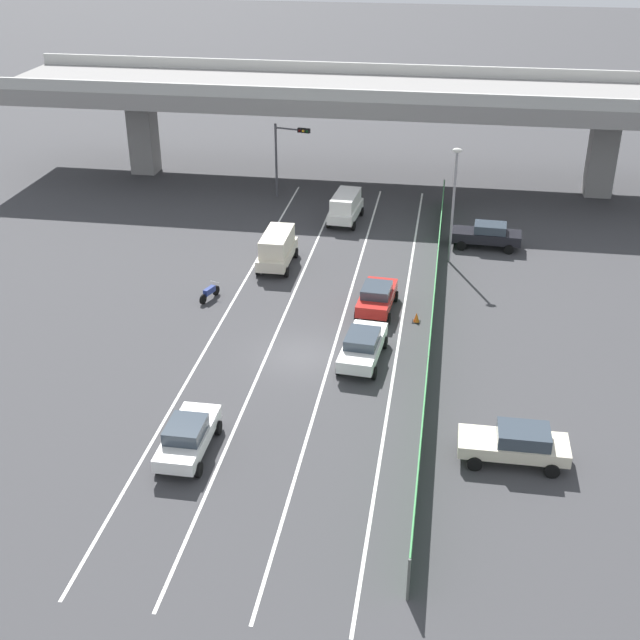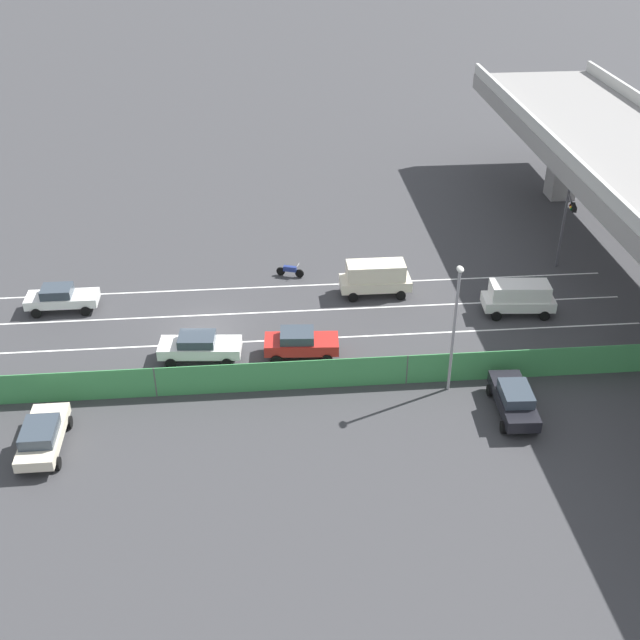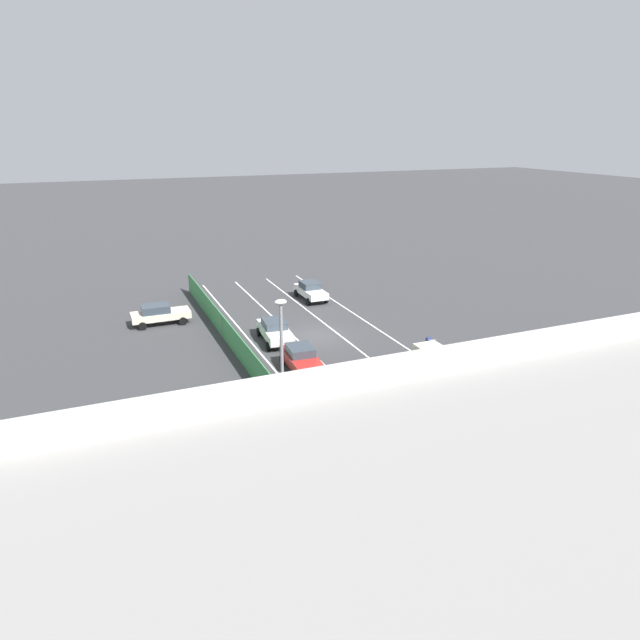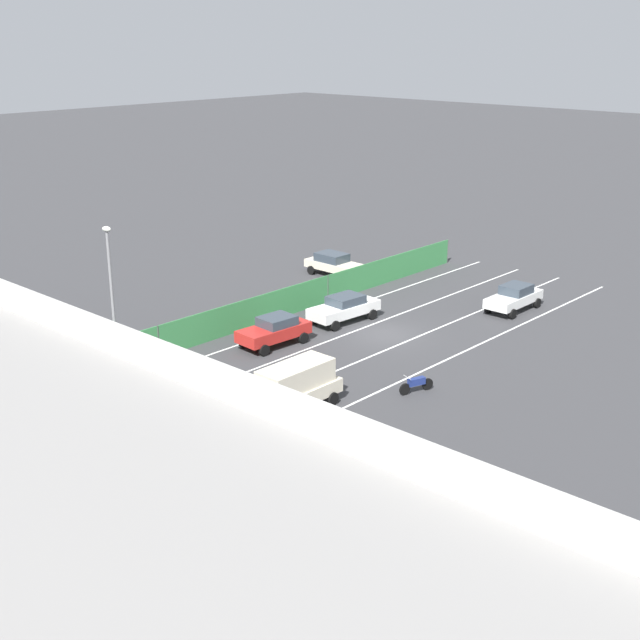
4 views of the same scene
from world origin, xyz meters
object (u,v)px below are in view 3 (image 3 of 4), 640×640
at_px(street_lamp, 282,359).
at_px(traffic_cone, 262,367).
at_px(car_van_cream, 439,367).
at_px(parked_sedan_cream, 159,313).
at_px(car_van_white, 488,451).
at_px(car_sedan_red, 301,358).
at_px(motorcycle, 430,343).
at_px(parked_sedan_dark, 253,467).
at_px(car_hatchback_white, 275,330).
at_px(car_sedan_white, 311,290).

relative_size(street_lamp, traffic_cone, 12.97).
bearing_deg(car_van_cream, parked_sedan_cream, -52.67).
height_order(car_van_white, car_sedan_red, car_van_white).
distance_m(motorcycle, parked_sedan_dark, 19.53).
height_order(car_hatchback_white, motorcycle, car_hatchback_white).
relative_size(car_van_cream, parked_sedan_cream, 1.00).
xyz_separation_m(motorcycle, parked_sedan_cream, (17.10, -13.08, 0.45)).
bearing_deg(parked_sedan_dark, motorcycle, -146.50).
xyz_separation_m(car_sedan_white, street_lamp, (10.59, 22.68, 3.65)).
height_order(motorcycle, street_lamp, street_lamp).
relative_size(car_van_cream, car_hatchback_white, 0.96).
bearing_deg(car_hatchback_white, car_van_cream, 121.21).
distance_m(car_van_white, parked_sedan_cream, 29.28).
bearing_deg(motorcycle, car_sedan_red, 0.39).
bearing_deg(parked_sedan_dark, car_sedan_white, -117.00).
height_order(car_van_cream, car_hatchback_white, car_van_cream).
bearing_deg(car_van_white, car_hatchback_white, -79.92).
relative_size(car_sedan_red, motorcycle, 2.33).
bearing_deg(car_van_white, traffic_cone, -68.18).
height_order(car_hatchback_white, street_lamp, street_lamp).
bearing_deg(car_van_cream, traffic_cone, -34.63).
xyz_separation_m(car_van_white, motorcycle, (-6.22, -14.11, -0.75)).
distance_m(car_van_white, traffic_cone, 16.25).
distance_m(car_hatchback_white, parked_sedan_cream, 10.38).
bearing_deg(parked_sedan_dark, street_lamp, -130.25).
height_order(car_van_cream, motorcycle, car_van_cream).
bearing_deg(traffic_cone, parked_sedan_cream, -68.20).
xyz_separation_m(car_sedan_red, parked_sedan_cream, (7.20, -13.15, -0.02)).
bearing_deg(parked_sedan_cream, car_sedan_white, -173.03).
xyz_separation_m(car_sedan_red, parked_sedan_dark, (6.38, 10.71, 0.01)).
bearing_deg(car_van_cream, car_hatchback_white, -58.79).
relative_size(car_van_white, car_sedan_red, 1.04).
height_order(car_hatchback_white, car_sedan_red, car_sedan_red).
distance_m(car_sedan_white, traffic_cone, 16.49).
bearing_deg(car_van_cream, parked_sedan_dark, 21.72).
xyz_separation_m(car_sedan_red, street_lamp, (3.96, 7.84, 3.63)).
relative_size(car_sedan_white, parked_sedan_cream, 0.97).
height_order(car_sedan_white, car_sedan_red, car_sedan_red).
bearing_deg(car_van_white, street_lamp, -39.05).
height_order(car_van_white, parked_sedan_cream, car_van_white).
bearing_deg(car_sedan_white, street_lamp, 64.98).
distance_m(car_sedan_red, traffic_cone, 2.64).
distance_m(car_hatchback_white, street_lamp, 14.72).
bearing_deg(street_lamp, traffic_cone, -100.29).
bearing_deg(parked_sedan_cream, car_sedan_red, 118.70).
xyz_separation_m(car_van_cream, car_van_white, (3.27, 8.64, -0.07)).
bearing_deg(traffic_cone, parked_sedan_dark, 71.01).
relative_size(car_sedan_red, street_lamp, 0.58).
height_order(motorcycle, parked_sedan_cream, parked_sedan_cream).
bearing_deg(parked_sedan_dark, traffic_cone, -108.99).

